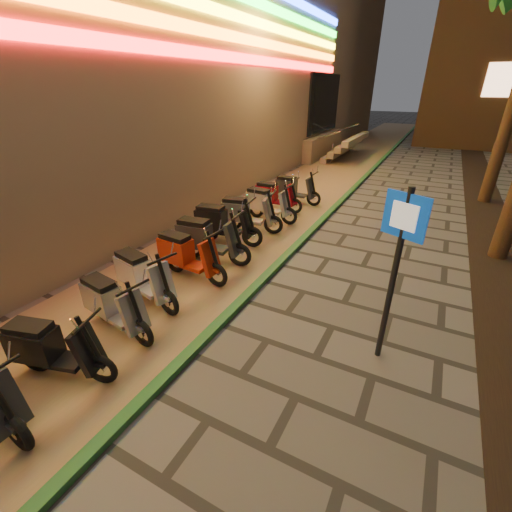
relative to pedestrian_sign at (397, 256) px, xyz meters
The scene contains 15 objects.
ground 3.21m from the pedestrian_sign, 127.29° to the right, with size 120.00×120.00×0.00m, color #474442.
parking_strip 9.07m from the pedestrian_sign, 118.48° to the left, with size 3.40×60.00×0.01m, color #8C7251.
green_curb 8.40m from the pedestrian_sign, 108.03° to the left, with size 0.18×60.00×0.10m, color #235E2B.
planting_strip 3.84m from the pedestrian_sign, 55.46° to the left, with size 1.20×40.00×0.02m, color black.
pedestrian_sign is the anchor object (origin of this frame).
scooter_4 4.89m from the pedestrian_sign, 147.58° to the right, with size 1.56×0.79×1.10m.
scooter_5 4.49m from the pedestrian_sign, 161.07° to the right, with size 1.60×0.65×1.13m.
scooter_6 4.48m from the pedestrian_sign, behind, with size 1.67×0.77×1.17m.
scooter_7 4.32m from the pedestrian_sign, behind, with size 1.71×0.60×1.20m.
scooter_8 4.57m from the pedestrian_sign, 161.23° to the left, with size 1.82×0.70×1.28m.
scooter_9 5.18m from the pedestrian_sign, 151.03° to the left, with size 1.81×0.74×1.27m.
scooter_10 5.60m from the pedestrian_sign, 141.26° to the left, with size 1.74×0.81×1.23m.
scooter_11 6.28m from the pedestrian_sign, 132.52° to the left, with size 1.71×0.61×1.20m.
scooter_12 7.10m from the pedestrian_sign, 128.39° to the left, with size 1.62×0.57×1.14m.
scooter_13 7.78m from the pedestrian_sign, 122.05° to the left, with size 1.63×0.57×1.16m.
Camera 1 is at (1.87, -2.28, 3.73)m, focal length 24.00 mm.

